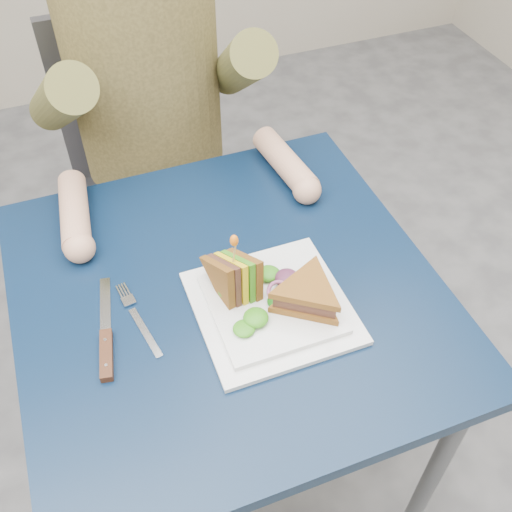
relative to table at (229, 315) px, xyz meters
name	(u,v)px	position (x,y,z in m)	size (l,w,h in m)	color
ground	(237,464)	(0.00, 0.00, -0.65)	(4.00, 4.00, 0.00)	#555558
table	(229,315)	(0.00, 0.00, 0.00)	(0.75, 0.75, 0.73)	black
chair	(152,162)	(0.00, 0.66, -0.11)	(0.42, 0.40, 0.93)	#47474C
diner	(143,54)	(0.00, 0.55, 0.26)	(0.54, 0.59, 0.74)	brown
plate	(272,306)	(0.06, -0.07, 0.09)	(0.26, 0.26, 0.02)	white
sandwich_flat	(308,294)	(0.11, -0.10, 0.12)	(0.20, 0.20, 0.05)	brown
sandwich_upright	(236,278)	(0.01, -0.03, 0.13)	(0.09, 0.14, 0.14)	brown
fork	(139,321)	(-0.17, -0.02, 0.08)	(0.04, 0.18, 0.01)	silver
knife	(106,345)	(-0.23, -0.05, 0.09)	(0.06, 0.22, 0.02)	silver
toothpick	(235,253)	(0.01, -0.03, 0.20)	(0.00, 0.00, 0.06)	tan
toothpick_frill	(234,240)	(0.01, -0.03, 0.23)	(0.01, 0.01, 0.02)	orange
lettuce_spill	(272,293)	(0.06, -0.06, 0.11)	(0.15, 0.13, 0.02)	#337A14
onion_ring	(279,292)	(0.07, -0.07, 0.11)	(0.04, 0.04, 0.01)	#9E4C7A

